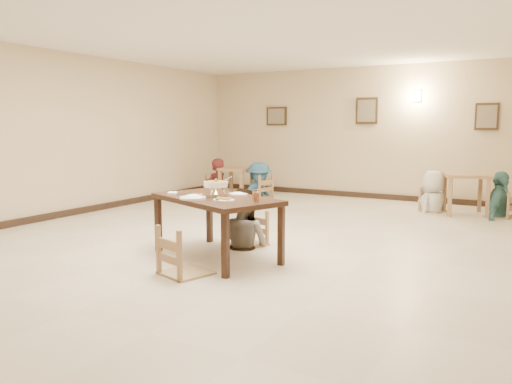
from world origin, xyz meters
The scene contains 31 objects.
floor centered at (0.00, 0.00, 0.00)m, with size 10.00×10.00×0.00m, color beige.
ceiling centered at (0.00, 0.00, 3.00)m, with size 10.00×10.00×0.00m, color white.
wall_back centered at (0.00, 5.00, 1.50)m, with size 10.00×10.00×0.00m, color beige.
wall_left centered at (-4.00, 0.00, 1.50)m, with size 10.00×10.00×0.00m, color beige.
baseboard_back centered at (0.00, 4.97, 0.06)m, with size 8.00×0.06×0.12m, color black.
baseboard_left centered at (-3.97, 0.00, 0.06)m, with size 0.06×10.00×0.12m, color black.
picture_a centered at (-2.20, 4.96, 1.90)m, with size 0.55×0.04×0.45m.
picture_b centered at (0.10, 4.96, 2.00)m, with size 0.50×0.04×0.60m.
picture_c centered at (2.60, 4.96, 1.85)m, with size 0.45×0.04×0.55m.
wall_sconce centered at (1.20, 4.96, 2.30)m, with size 0.16×0.05×0.22m, color #FFD88C.
main_table centered at (0.07, -1.11, 0.70)m, with size 1.90×1.49×0.78m.
chair_far centered at (0.09, -0.35, 0.45)m, with size 0.43×0.43×0.91m.
chair_near centered at (0.16, -1.87, 0.53)m, with size 0.50×0.50×1.06m.
main_diner centered at (0.06, -0.43, 0.82)m, with size 0.79×0.62×1.63m, color gray.
curry_warmer centered at (0.07, -1.12, 0.94)m, with size 0.34×0.30×0.27m.
rice_plate_far centered at (0.23, -0.84, 0.80)m, with size 0.26×0.26×0.06m.
rice_plate_near centered at (-0.08, -1.40, 0.80)m, with size 0.32×0.32×0.07m.
fried_plate centered at (0.36, -1.39, 0.80)m, with size 0.27×0.27×0.06m.
chili_dish centered at (-0.23, -1.09, 0.79)m, with size 0.11×0.11×0.02m.
napkin_cutlery centered at (-0.56, -1.19, 0.80)m, with size 0.19×0.23×0.03m.
drink_glass centered at (0.72, -1.25, 0.85)m, with size 0.08×0.08×0.15m.
bg_table_left centered at (-2.63, 3.73, 0.55)m, with size 0.74×0.74×0.68m.
bg_table_right centered at (2.41, 3.82, 0.63)m, with size 0.97×0.97×0.77m.
bg_chair_ll centered at (-3.23, 3.76, 0.46)m, with size 0.44×0.44×0.93m.
bg_chair_lr centered at (-2.04, 3.78, 0.52)m, with size 0.49×0.49×1.05m.
bg_chair_rl centered at (1.82, 3.84, 0.43)m, with size 0.41×0.41×0.87m.
bg_chair_rr centered at (2.99, 3.78, 0.46)m, with size 0.44×0.44×0.93m.
bg_diner_a centered at (-3.23, 3.76, 0.88)m, with size 0.64×0.42×1.76m, color #5A1C1F.
bg_diner_b centered at (-2.04, 3.78, 0.83)m, with size 1.07×0.62×1.66m, color teal.
bg_diner_c centered at (1.82, 3.84, 0.81)m, with size 0.79×0.51×1.61m, color silver.
bg_diner_d centered at (2.99, 3.78, 0.85)m, with size 0.99×0.41×1.69m, color #457B7C.
Camera 1 is at (3.55, -6.26, 1.67)m, focal length 35.00 mm.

